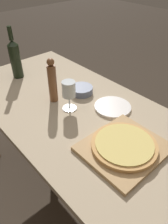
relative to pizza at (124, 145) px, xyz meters
The scene contains 9 objects.
ground_plane 0.86m from the pizza, 82.67° to the left, with size 12.00×12.00×0.00m, color #382D23.
dining_table 0.32m from the pizza, 82.67° to the left, with size 0.77×1.76×0.78m.
cutting_board 0.02m from the pizza, 110.56° to the right, with size 0.35×0.31×0.02m.
pizza is the anchor object (origin of this frame).
wine_bottle 0.94m from the pizza, 90.96° to the left, with size 0.07×0.07×0.34m.
pepper_mill 0.54m from the pizza, 90.17° to the left, with size 0.05×0.05×0.26m.
wine_glass 0.41m from the pizza, 87.98° to the left, with size 0.08×0.08×0.17m.
small_bowl 0.51m from the pizza, 70.39° to the left, with size 0.14×0.14×0.04m.
dinner_plate 0.32m from the pizza, 51.26° to the left, with size 0.20×0.20×0.01m.
Camera 1 is at (-0.62, -0.68, 1.50)m, focal length 35.00 mm.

